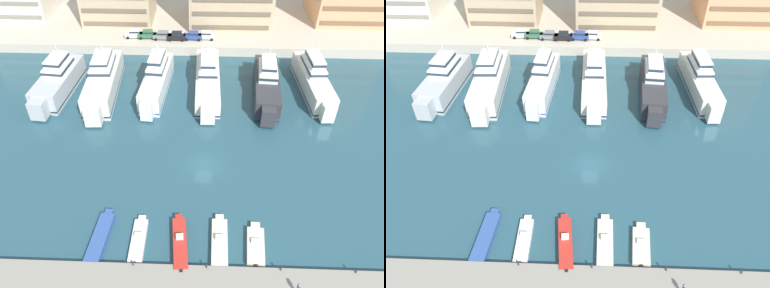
# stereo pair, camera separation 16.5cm
# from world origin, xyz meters

# --- Properties ---
(ground_plane) EXTENTS (400.00, 400.00, 0.00)m
(ground_plane) POSITION_xyz_m (0.00, 0.00, 0.00)
(ground_plane) COLOR #285160
(yacht_silver_far_left) EXTENTS (6.24, 18.51, 8.36)m
(yacht_silver_far_left) POSITION_xyz_m (-27.21, 18.83, 2.45)
(yacht_silver_far_left) COLOR silver
(yacht_silver_far_left) RESTS_ON ground
(yacht_ivory_left) EXTENTS (5.70, 21.43, 8.56)m
(yacht_ivory_left) POSITION_xyz_m (-18.83, 19.08, 2.55)
(yacht_ivory_left) COLOR silver
(yacht_ivory_left) RESTS_ON ground
(yacht_white_mid_left) EXTENTS (5.13, 18.95, 8.80)m
(yacht_white_mid_left) POSITION_xyz_m (-9.04, 19.59, 2.59)
(yacht_white_mid_left) COLOR white
(yacht_white_mid_left) RESTS_ON ground
(yacht_ivory_center_left) EXTENTS (4.54, 22.56, 7.68)m
(yacht_ivory_center_left) POSITION_xyz_m (0.37, 21.22, 2.11)
(yacht_ivory_center_left) COLOR silver
(yacht_ivory_center_left) RESTS_ON ground
(yacht_charcoal_center) EXTENTS (5.66, 20.11, 8.16)m
(yacht_charcoal_center) POSITION_xyz_m (11.14, 19.32, 2.35)
(yacht_charcoal_center) COLOR #333338
(yacht_charcoal_center) RESTS_ON ground
(yacht_ivory_center_right) EXTENTS (4.90, 20.43, 8.32)m
(yacht_ivory_center_right) POSITION_xyz_m (19.91, 21.02, 2.40)
(yacht_ivory_center_right) COLOR silver
(yacht_ivory_center_right) RESTS_ON ground
(motorboat_blue_far_left) EXTENTS (2.40, 8.38, 0.85)m
(motorboat_blue_far_left) POSITION_xyz_m (-12.48, -13.36, 0.40)
(motorboat_blue_far_left) COLOR #33569E
(motorboat_blue_far_left) RESTS_ON ground
(motorboat_white_left) EXTENTS (1.71, 7.02, 1.21)m
(motorboat_white_left) POSITION_xyz_m (-7.76, -13.49, 0.38)
(motorboat_white_left) COLOR white
(motorboat_white_left) RESTS_ON ground
(motorboat_red_mid_left) EXTENTS (2.29, 8.06, 1.60)m
(motorboat_red_mid_left) POSITION_xyz_m (-2.72, -13.89, 0.55)
(motorboat_red_mid_left) COLOR red
(motorboat_red_mid_left) RESTS_ON ground
(motorboat_cream_center_left) EXTENTS (2.05, 8.12, 1.32)m
(motorboat_cream_center_left) POSITION_xyz_m (2.02, -13.60, 0.42)
(motorboat_cream_center_left) COLOR beige
(motorboat_cream_center_left) RESTS_ON ground
(motorboat_cream_center) EXTENTS (2.43, 6.35, 1.11)m
(motorboat_cream_center) POSITION_xyz_m (6.33, -13.74, 0.39)
(motorboat_cream_center) COLOR beige
(motorboat_cream_center) RESTS_ON ground
(car_white_far_left) EXTENTS (4.19, 2.10, 1.80)m
(car_white_far_left) POSITION_xyz_m (-15.99, 38.24, 2.98)
(car_white_far_left) COLOR white
(car_white_far_left) RESTS_ON quay_promenade
(car_green_left) EXTENTS (4.13, 1.99, 1.80)m
(car_green_left) POSITION_xyz_m (-13.05, 38.01, 2.98)
(car_green_left) COLOR #2D6642
(car_green_left) RESTS_ON quay_promenade
(car_grey_mid_left) EXTENTS (4.15, 2.01, 1.80)m
(car_grey_mid_left) POSITION_xyz_m (-9.66, 37.54, 2.98)
(car_grey_mid_left) COLOR slate
(car_grey_mid_left) RESTS_ON quay_promenade
(car_black_center_left) EXTENTS (4.10, 1.92, 1.80)m
(car_black_center_left) POSITION_xyz_m (-6.56, 37.36, 2.98)
(car_black_center_left) COLOR black
(car_black_center_left) RESTS_ON quay_promenade
(car_blue_center) EXTENTS (4.15, 2.02, 1.80)m
(car_blue_center) POSITION_xyz_m (-2.91, 37.70, 2.98)
(car_blue_center) COLOR #28428E
(car_blue_center) RESTS_ON quay_promenade
(car_white_center_right) EXTENTS (4.14, 2.01, 1.80)m
(car_white_center_right) POSITION_xyz_m (-0.13, 37.97, 2.98)
(car_white_center_right) COLOR white
(car_white_center_right) RESTS_ON quay_promenade
(pedestrian_near_edge) EXTENTS (0.28, 0.63, 1.63)m
(pedestrian_near_edge) POSITION_xyz_m (10.08, -19.78, 1.83)
(pedestrian_near_edge) COLOR #4C515B
(pedestrian_near_edge) RESTS_ON pier_dock
(bollard_west) EXTENTS (0.20, 0.20, 0.61)m
(bollard_west) POSITION_xyz_m (-7.80, -17.19, 1.19)
(bollard_west) COLOR #2D2D33
(bollard_west) RESTS_ON pier_dock
(bollard_west_mid) EXTENTS (0.20, 0.20, 0.61)m
(bollard_west_mid) POSITION_xyz_m (0.48, -17.19, 1.19)
(bollard_west_mid) COLOR #2D2D33
(bollard_west_mid) RESTS_ON pier_dock
(bollard_east_mid) EXTENTS (0.20, 0.20, 0.61)m
(bollard_east_mid) POSITION_xyz_m (8.75, -17.19, 1.19)
(bollard_east_mid) COLOR #2D2D33
(bollard_east_mid) RESTS_ON pier_dock
(bollard_east) EXTENTS (0.20, 0.20, 0.61)m
(bollard_east) POSITION_xyz_m (17.02, -17.19, 1.19)
(bollard_east) COLOR #2D2D33
(bollard_east) RESTS_ON pier_dock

